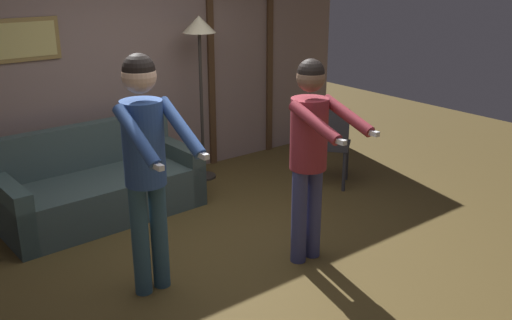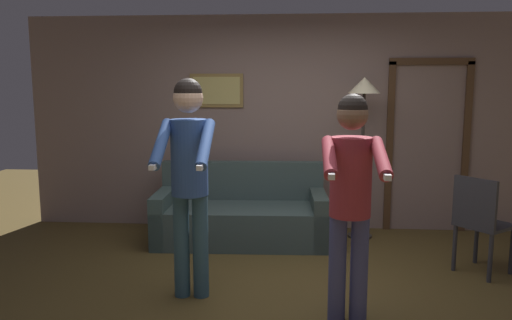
# 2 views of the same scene
# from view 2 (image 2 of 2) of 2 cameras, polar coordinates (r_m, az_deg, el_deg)

# --- Properties ---
(ground_plane) EXTENTS (12.00, 12.00, 0.00)m
(ground_plane) POSITION_cam_2_polar(r_m,az_deg,el_deg) (4.38, 3.11, -15.18)
(ground_plane) COLOR brown
(back_wall_assembly) EXTENTS (6.40, 0.10, 2.60)m
(back_wall_assembly) POSITION_cam_2_polar(r_m,az_deg,el_deg) (6.14, 3.77, 4.22)
(back_wall_assembly) COLOR gray
(back_wall_assembly) RESTS_ON ground_plane
(couch) EXTENTS (1.93, 0.92, 0.87)m
(couch) POSITION_cam_2_polar(r_m,az_deg,el_deg) (5.71, -1.73, -6.54)
(couch) COLOR #3D4E4B
(couch) RESTS_ON ground_plane
(torchiere_lamp) EXTENTS (0.36, 0.36, 1.85)m
(torchiere_lamp) POSITION_cam_2_polar(r_m,az_deg,el_deg) (5.80, 12.23, 6.49)
(torchiere_lamp) COLOR #332D28
(torchiere_lamp) RESTS_ON ground_plane
(person_standing_left) EXTENTS (0.44, 0.70, 1.82)m
(person_standing_left) POSITION_cam_2_polar(r_m,az_deg,el_deg) (4.07, -7.66, -0.66)
(person_standing_left) COLOR #305268
(person_standing_left) RESTS_ON ground_plane
(person_standing_right) EXTENTS (0.44, 0.71, 1.70)m
(person_standing_right) POSITION_cam_2_polar(r_m,az_deg,el_deg) (3.66, 10.78, -3.09)
(person_standing_right) COLOR #3A3E71
(person_standing_right) RESTS_ON ground_plane
(dining_chair_distant) EXTENTS (0.59, 0.59, 0.93)m
(dining_chair_distant) POSITION_cam_2_polar(r_m,az_deg,el_deg) (5.10, 24.21, -6.23)
(dining_chair_distant) COLOR #2D2D33
(dining_chair_distant) RESTS_ON ground_plane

